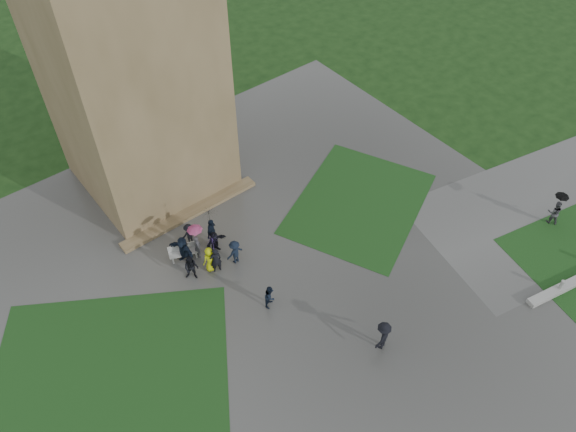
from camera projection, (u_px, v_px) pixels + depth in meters
ground at (304, 336)px, 27.86m from camera, size 120.00×120.00×0.00m
plaza at (279, 309)px, 28.93m from camera, size 34.00×34.00×0.02m
lawn_inset_left at (110, 375)px, 26.37m from camera, size 14.10×13.46×0.01m
lawn_inset_right at (359, 203)px, 34.14m from camera, size 11.12×10.15×0.01m
tower at (125, 49)px, 29.34m from camera, size 8.00×8.00×18.00m
tower_plinth at (191, 213)px, 33.45m from camera, size 9.00×0.80×0.22m
bench at (183, 252)px, 30.92m from camera, size 1.69×1.03×0.94m
visitor_cluster at (205, 244)px, 30.46m from camera, size 3.42×3.40×2.63m
pedestrian_mid at (270, 296)px, 28.60m from camera, size 0.81×0.70×1.44m
pedestrian_near at (383, 336)px, 26.78m from camera, size 1.32×0.95×1.84m
pedestrian_path at (557, 207)px, 32.19m from camera, size 0.83×0.90×2.30m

